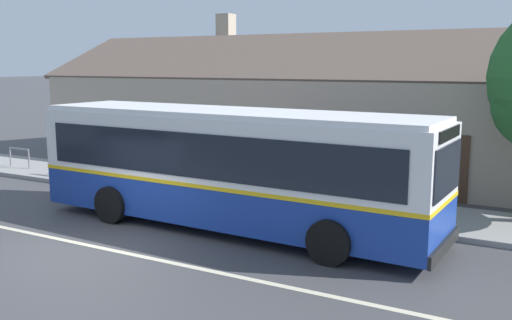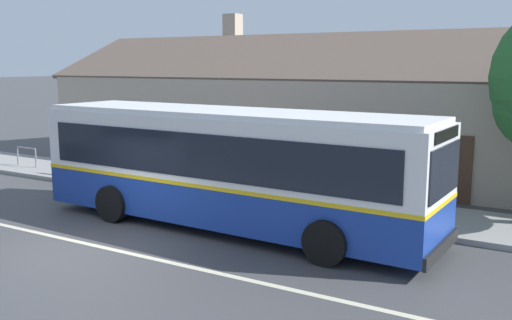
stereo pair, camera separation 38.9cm
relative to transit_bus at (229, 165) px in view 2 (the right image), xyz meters
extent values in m
plane|color=#424244|center=(-1.85, -2.90, -1.66)|extent=(300.00, 300.00, 0.00)
cube|color=gray|center=(-1.85, 3.10, -1.58)|extent=(60.00, 3.00, 0.15)
cube|color=beige|center=(-1.85, -2.90, -1.65)|extent=(60.00, 0.16, 0.01)
cube|color=tan|center=(0.43, 10.12, 0.16)|extent=(26.98, 8.79, 3.64)
cube|color=brown|center=(0.43, 7.92, 2.87)|extent=(27.58, 4.45, 1.94)
cube|color=brown|center=(0.43, 12.31, 2.87)|extent=(27.58, 4.45, 1.94)
cube|color=tan|center=(-6.99, 10.99, 4.27)|extent=(0.70, 0.70, 1.20)
cube|color=black|center=(-9.02, 5.69, 0.34)|extent=(1.10, 0.06, 1.30)
cube|color=#4C3323|center=(4.48, 5.69, -0.61)|extent=(1.00, 0.06, 2.10)
cube|color=navy|center=(-0.02, 0.00, -0.88)|extent=(10.93, 2.83, 1.00)
cube|color=gold|center=(-0.02, 0.00, -0.33)|extent=(10.95, 2.86, 0.10)
cube|color=white|center=(-0.02, 0.00, 0.51)|extent=(10.93, 2.83, 1.58)
cube|color=white|center=(-0.02, 0.00, 1.36)|extent=(10.71, 2.70, 0.12)
cube|color=black|center=(0.02, 1.26, 0.41)|extent=(9.99, 0.34, 1.08)
cube|color=black|center=(-0.06, -1.27, 0.41)|extent=(9.99, 0.34, 1.08)
cube|color=black|center=(5.43, -0.17, 0.41)|extent=(0.11, 2.20, 1.08)
cube|color=black|center=(5.43, -0.17, 1.16)|extent=(0.09, 1.75, 0.24)
cube|color=black|center=(5.45, -0.17, -1.26)|extent=(0.16, 2.50, 0.28)
cube|color=#B21919|center=(-1.33, 1.31, -0.88)|extent=(3.04, 0.12, 0.70)
cube|color=black|center=(4.26, 1.14, -0.22)|extent=(0.90, 0.06, 2.33)
cylinder|color=black|center=(3.39, 1.14, -1.16)|extent=(1.01, 0.31, 1.00)
cylinder|color=black|center=(3.31, -1.36, -1.16)|extent=(1.01, 0.31, 1.00)
cylinder|color=black|center=(-2.96, 1.34, -1.16)|extent=(1.01, 0.31, 1.00)
cylinder|color=black|center=(-3.04, -1.16, -1.16)|extent=(1.01, 0.31, 1.00)
cube|color=#4C4C4C|center=(-8.02, 2.75, -1.06)|extent=(1.76, 0.10, 0.04)
cube|color=#4C4C4C|center=(-8.02, 2.61, -1.06)|extent=(1.76, 0.10, 0.04)
cube|color=#4C4C4C|center=(-8.02, 2.47, -1.06)|extent=(1.76, 0.10, 0.04)
cube|color=#4C4C4C|center=(-8.02, 2.34, -0.76)|extent=(1.76, 0.04, 0.10)
cube|color=#4C4C4C|center=(-8.02, 2.34, -0.62)|extent=(1.76, 0.04, 0.10)
cube|color=black|center=(-7.32, 2.61, -1.28)|extent=(0.08, 0.43, 0.45)
cube|color=black|center=(-8.73, 2.61, -1.28)|extent=(0.08, 0.43, 0.45)
cylinder|color=slate|center=(-12.07, 2.67, -1.13)|extent=(0.06, 0.06, 0.75)
cylinder|color=slate|center=(-10.97, 2.67, -1.13)|extent=(0.06, 0.06, 0.75)
cylinder|color=slate|center=(-11.52, 2.67, -0.76)|extent=(1.10, 0.06, 0.06)
camera|label=1|loc=(7.62, -12.25, 2.58)|focal=40.00mm
camera|label=2|loc=(7.96, -12.05, 2.58)|focal=40.00mm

